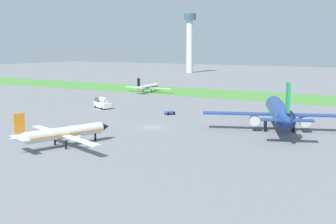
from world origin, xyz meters
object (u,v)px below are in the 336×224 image
(baggage_cart_near_gate, at_px, (170,112))
(control_tower, at_px, (190,38))
(fuel_truck_midfield, at_px, (102,103))
(airplane_midfield_jet, at_px, (279,112))
(airplane_taxiing_turboprop, at_px, (148,87))
(airplane_foreground_turboprop, at_px, (63,133))

(baggage_cart_near_gate, height_order, control_tower, control_tower)
(control_tower, bearing_deg, fuel_truck_midfield, -71.35)
(baggage_cart_near_gate, height_order, fuel_truck_midfield, fuel_truck_midfield)
(airplane_midfield_jet, relative_size, airplane_taxiing_turboprop, 1.52)
(airplane_midfield_jet, xyz_separation_m, airplane_taxiing_turboprop, (-63.71, 48.46, -1.85))
(control_tower, bearing_deg, airplane_foreground_turboprop, -68.80)
(airplane_foreground_turboprop, bearing_deg, control_tower, 39.54)
(airplane_foreground_turboprop, distance_m, airplane_taxiing_turboprop, 88.39)
(airplane_midfield_jet, xyz_separation_m, control_tower, (-106.10, 165.88, 18.68))
(fuel_truck_midfield, bearing_deg, baggage_cart_near_gate, -155.05)
(airplane_midfield_jet, xyz_separation_m, fuel_truck_midfield, (-52.50, 7.07, -2.44))
(airplane_foreground_turboprop, distance_m, baggage_cart_near_gate, 39.89)
(airplane_foreground_turboprop, bearing_deg, airplane_taxiing_turboprop, 41.44)
(airplane_foreground_turboprop, height_order, fuel_truck_midfield, airplane_foreground_turboprop)
(airplane_midfield_jet, relative_size, control_tower, 0.78)
(airplane_midfield_jet, xyz_separation_m, airplane_foreground_turboprop, (-29.03, -32.84, -1.57))
(airplane_foreground_turboprop, bearing_deg, airplane_midfield_jet, -23.14)
(airplane_taxiing_turboprop, bearing_deg, airplane_foreground_turboprop, -160.33)
(airplane_midfield_jet, distance_m, airplane_foreground_turboprop, 43.86)
(airplane_midfield_jet, height_order, airplane_taxiing_turboprop, airplane_midfield_jet)
(airplane_midfield_jet, height_order, control_tower, control_tower)
(airplane_midfield_jet, relative_size, fuel_truck_midfield, 4.38)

